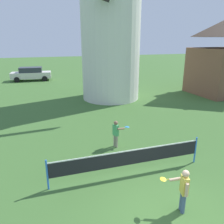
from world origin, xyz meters
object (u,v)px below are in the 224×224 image
object	(u,v)px
tennis_net	(129,158)
parked_car_cream	(31,74)
player_far	(116,132)
player_near	(183,189)

from	to	relation	value
tennis_net	parked_car_cream	xyz separation A→B (m)	(-3.72, 21.74, 0.12)
tennis_net	parked_car_cream	world-z (taller)	parked_car_cream
player_far	player_near	bearing A→B (deg)	-83.94
parked_car_cream	tennis_net	bearing A→B (deg)	-80.30
parked_car_cream	player_near	bearing A→B (deg)	-79.40
tennis_net	parked_car_cream	distance (m)	22.06
parked_car_cream	player_far	bearing A→B (deg)	-78.36
player_near	parked_car_cream	size ratio (longest dim) A/B	0.29
tennis_net	player_far	size ratio (longest dim) A/B	4.54
player_near	parked_car_cream	xyz separation A→B (m)	(-4.48, 23.95, 0.04)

